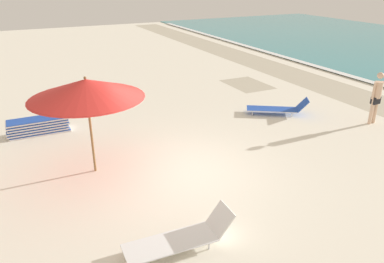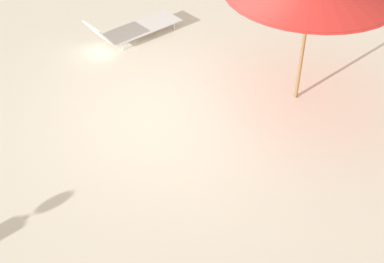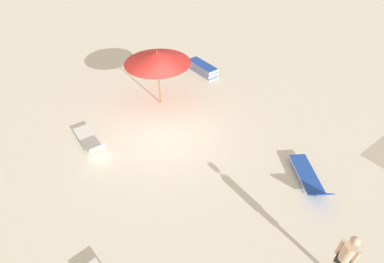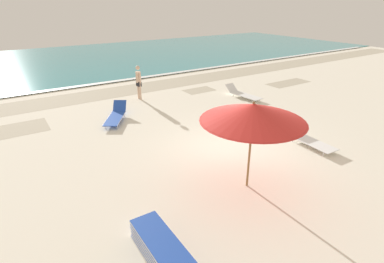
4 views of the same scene
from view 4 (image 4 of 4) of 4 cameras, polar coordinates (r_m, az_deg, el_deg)
The scene contains 8 objects.
ground_plane at distance 10.59m, azimuth 7.71°, elevation -4.04°, with size 60.00×60.00×0.16m.
ocean_water at distance 28.80m, azimuth -20.61°, elevation 12.69°, with size 60.00×18.70×0.07m.
beach_umbrella at distance 7.78m, azimuth 11.56°, elevation 3.53°, with size 2.75×2.75×2.50m.
lounger_stack at distance 6.44m, azimuth -5.71°, elevation -21.62°, with size 0.62×1.90×0.49m.
sun_lounger_under_umbrella at distance 13.46m, azimuth -14.30°, elevation 2.98°, with size 1.66×2.13×0.60m.
sun_lounger_beside_umbrella at distance 16.41m, azimuth 9.69°, elevation 7.08°, with size 0.80×2.28×0.56m.
sun_lounger_near_water_left at distance 11.60m, azimuth 21.17°, elevation -1.32°, with size 0.70×2.08×0.62m.
beachgoer_wading_adult at distance 16.00m, azimuth -10.15°, elevation 9.55°, with size 0.27×0.45×1.76m.
Camera 4 is at (-6.26, -7.00, 4.81)m, focal length 28.00 mm.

